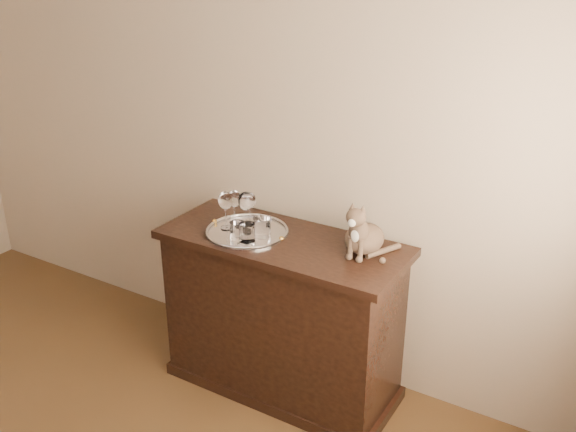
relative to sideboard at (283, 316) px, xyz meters
name	(u,v)px	position (x,y,z in m)	size (l,w,h in m)	color
wall_back	(215,106)	(-0.60, 0.31, 0.93)	(4.00, 0.10, 2.70)	#C1AA91
sideboard	(283,316)	(0.00, 0.00, 0.00)	(1.20, 0.50, 0.85)	black
tray	(247,232)	(-0.18, -0.03, 0.43)	(0.40, 0.40, 0.01)	silver
wine_glass_a	(234,207)	(-0.28, 0.01, 0.52)	(0.07, 0.07, 0.18)	silver
wine_glass_b	(249,209)	(-0.21, 0.04, 0.52)	(0.07, 0.07, 0.17)	white
wine_glass_c	(226,210)	(-0.29, -0.05, 0.53)	(0.07, 0.07, 0.19)	silver
wine_glass_d	(246,211)	(-0.20, -0.01, 0.53)	(0.07, 0.07, 0.20)	white
tumbler_a	(247,232)	(-0.12, -0.11, 0.48)	(0.08, 0.08, 0.09)	white
tumbler_b	(237,230)	(-0.18, -0.11, 0.47)	(0.07, 0.07, 0.08)	white
tumbler_c	(262,227)	(-0.09, -0.03, 0.48)	(0.08, 0.08, 0.09)	white
cat	(365,225)	(0.39, 0.08, 0.56)	(0.26, 0.25, 0.27)	#503D2F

